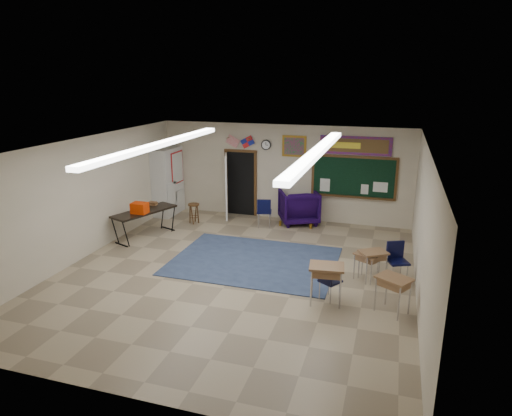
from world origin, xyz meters
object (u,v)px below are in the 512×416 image
(student_desk_front_right, at_px, (373,264))
(student_desk_front_left, at_px, (367,265))
(folding_table, at_px, (145,223))
(wooden_stool, at_px, (194,213))
(wingback_armchair, at_px, (299,207))

(student_desk_front_right, bearing_deg, student_desk_front_left, 160.91)
(folding_table, distance_m, wooden_stool, 1.77)
(wingback_armchair, relative_size, wooden_stool, 1.85)
(student_desk_front_right, height_order, folding_table, folding_table)
(student_desk_front_right, relative_size, folding_table, 0.36)
(wingback_armchair, bearing_deg, folding_table, 8.58)
(student_desk_front_right, distance_m, wooden_stool, 6.15)
(wooden_stool, bearing_deg, student_desk_front_left, -25.91)
(student_desk_front_left, distance_m, folding_table, 6.31)
(student_desk_front_right, bearing_deg, wooden_stool, 122.07)
(wingback_armchair, bearing_deg, student_desk_front_left, 97.70)
(student_desk_front_right, relative_size, wooden_stool, 1.16)
(wingback_armchair, distance_m, student_desk_front_right, 4.36)
(student_desk_front_right, bearing_deg, wingback_armchair, 91.46)
(wooden_stool, bearing_deg, folding_table, -116.24)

